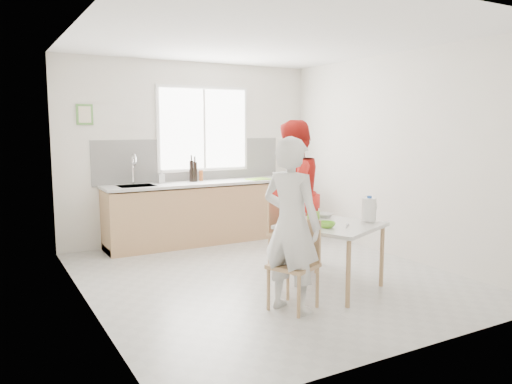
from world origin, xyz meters
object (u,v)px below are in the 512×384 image
at_px(chair_far, 285,229).
at_px(milk_jug, 369,209).
at_px(wine_bottle_b, 195,172).
at_px(person_white, 291,225).
at_px(person_red, 292,195).
at_px(wine_bottle_a, 192,171).
at_px(bowl_green, 327,225).
at_px(dining_table, 331,231).
at_px(chair_left, 297,260).
at_px(bowl_white, 325,215).

height_order(chair_far, milk_jug, milk_jug).
height_order(milk_jug, wine_bottle_b, wine_bottle_b).
xyz_separation_m(person_white, person_red, (0.83, 1.25, 0.08)).
relative_size(wine_bottle_a, wine_bottle_b, 1.07).
height_order(bowl_green, wine_bottle_b, wine_bottle_b).
xyz_separation_m(chair_far, wine_bottle_a, (-0.45, 1.90, 0.59)).
distance_m(dining_table, milk_jug, 0.48).
bearing_deg(wine_bottle_a, bowl_green, -84.16).
relative_size(dining_table, milk_jug, 4.53).
distance_m(milk_jug, wine_bottle_a, 3.05).
relative_size(chair_left, person_white, 0.52).
distance_m(bowl_white, wine_bottle_b, 2.49).
distance_m(person_white, milk_jug, 1.15).
xyz_separation_m(chair_far, person_white, (-0.71, -1.21, 0.33)).
bearing_deg(person_red, wine_bottle_b, -97.65).
distance_m(milk_jug, wine_bottle_b, 2.99).
distance_m(bowl_green, milk_jug, 0.58).
bearing_deg(milk_jug, person_white, 165.85).
relative_size(chair_far, bowl_white, 4.70).
bearing_deg(person_red, dining_table, 59.74).
bearing_deg(wine_bottle_a, person_white, -94.86).
bearing_deg(wine_bottle_b, person_red, -73.77).
xyz_separation_m(dining_table, chair_left, (-0.63, -0.28, -0.17)).
relative_size(bowl_green, wine_bottle_a, 0.57).
distance_m(dining_table, bowl_green, 0.23).
bearing_deg(bowl_green, person_red, 75.82).
relative_size(bowl_white, wine_bottle_a, 0.60).
bearing_deg(milk_jug, dining_table, 138.98).
xyz_separation_m(bowl_white, wine_bottle_a, (-0.63, 2.44, 0.35)).
relative_size(bowl_green, milk_jug, 0.68).
bearing_deg(wine_bottle_b, bowl_green, -84.79).
relative_size(dining_table, bowl_white, 6.38).
bearing_deg(bowl_green, wine_bottle_b, 95.21).
height_order(chair_left, bowl_green, chair_left).
relative_size(chair_far, bowl_green, 4.90).
bearing_deg(person_red, bowl_green, 51.94).
bearing_deg(bowl_green, wine_bottle_a, 95.84).
xyz_separation_m(bowl_green, wine_bottle_a, (-0.30, 2.91, 0.34)).
height_order(milk_jug, wine_bottle_a, wine_bottle_a).
height_order(person_red, bowl_white, person_red).
relative_size(chair_left, wine_bottle_a, 2.67).
bearing_deg(bowl_green, bowl_white, 54.84).
height_order(person_red, milk_jug, person_red).
height_order(chair_left, wine_bottle_a, wine_bottle_a).
bearing_deg(bowl_white, wine_bottle_b, 104.03).
xyz_separation_m(dining_table, person_red, (0.10, 0.93, 0.27)).
relative_size(person_red, milk_jug, 6.75).
height_order(wine_bottle_a, wine_bottle_b, wine_bottle_a).
bearing_deg(dining_table, person_white, -156.12).
height_order(chair_left, person_white, person_white).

